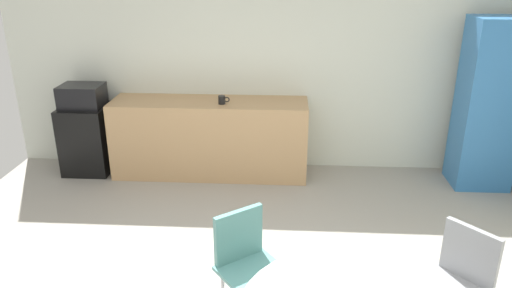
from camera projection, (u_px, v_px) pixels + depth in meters
name	position (u px, v px, depth m)	size (l,w,h in m)	color
wall_back	(258.00, 61.00, 5.71)	(6.00, 0.10, 2.60)	silver
counter_block	(210.00, 138.00, 5.72)	(2.27, 0.60, 0.90)	tan
mini_fridge	(88.00, 139.00, 5.82)	(0.54, 0.54, 0.81)	black
microwave	(82.00, 96.00, 5.63)	(0.48, 0.38, 0.26)	black
locker_cabinet	(489.00, 105.00, 5.28)	(0.60, 0.50, 1.88)	#3372B2
chair_gray	(460.00, 274.00, 3.15)	(0.59, 0.59, 0.83)	silver
chair_teal	(246.00, 255.00, 3.35)	(0.59, 0.59, 0.83)	silver
mug_white	(222.00, 100.00, 5.44)	(0.13, 0.08, 0.09)	black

